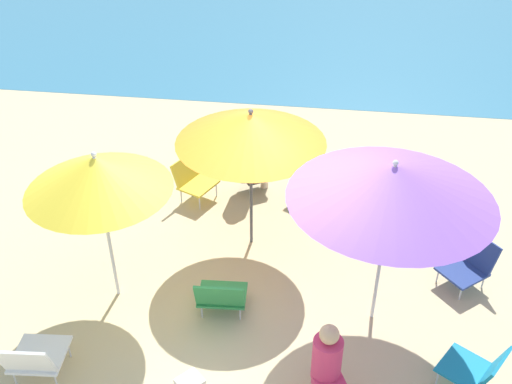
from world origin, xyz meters
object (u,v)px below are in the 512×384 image
at_px(person_b, 329,365).
at_px(beach_chair_f, 193,178).
at_px(umbrella_purple, 393,182).
at_px(beach_chair_b, 315,181).
at_px(beach_chair_c, 470,264).
at_px(beach_chair_e, 477,369).
at_px(umbrella_yellow, 97,174).
at_px(umbrella_orange, 251,128).
at_px(beach_chair_a, 34,358).
at_px(person_a, 247,164).
at_px(beach_chair_d, 221,296).

bearing_deg(person_b, beach_chair_f, -169.96).
height_order(umbrella_purple, beach_chair_b, umbrella_purple).
xyz_separation_m(beach_chair_c, beach_chair_f, (-3.77, 1.36, 0.04)).
bearing_deg(beach_chair_b, beach_chair_e, 60.33).
relative_size(umbrella_yellow, beach_chair_b, 2.62).
relative_size(umbrella_orange, beach_chair_b, 2.61).
distance_m(umbrella_orange, beach_chair_a, 3.45).
height_order(umbrella_yellow, person_a, umbrella_yellow).
bearing_deg(person_a, person_b, -101.34).
bearing_deg(umbrella_purple, beach_chair_d, -173.37).
xyz_separation_m(beach_chair_e, beach_chair_f, (-3.56, 3.03, 0.00)).
relative_size(beach_chair_a, beach_chair_c, 0.93).
relative_size(beach_chair_d, person_a, 0.62).
bearing_deg(beach_chair_a, person_a, -27.79).
bearing_deg(person_b, umbrella_yellow, -136.41).
height_order(beach_chair_f, person_b, person_b).
xyz_separation_m(umbrella_purple, beach_chair_c, (1.17, 0.76, -1.57)).
distance_m(beach_chair_e, beach_chair_f, 4.68).
relative_size(umbrella_orange, person_a, 2.05).
distance_m(umbrella_purple, beach_chair_a, 3.99).
xyz_separation_m(umbrella_yellow, beach_chair_a, (-0.38, -1.36, -1.37)).
relative_size(umbrella_orange, umbrella_purple, 0.94).
relative_size(beach_chair_a, person_a, 0.72).
distance_m(beach_chair_e, person_b, 1.48).
relative_size(beach_chair_a, beach_chair_f, 1.01).
xyz_separation_m(umbrella_yellow, beach_chair_e, (4.02, -0.88, -1.40)).
distance_m(umbrella_yellow, beach_chair_e, 4.34).
bearing_deg(umbrella_orange, person_a, 101.22).
distance_m(beach_chair_f, person_a, 0.83).
bearing_deg(person_b, person_a, 177.92).
xyz_separation_m(umbrella_purple, beach_chair_e, (0.96, -0.91, -1.53)).
bearing_deg(person_a, beach_chair_d, -120.03).
xyz_separation_m(umbrella_orange, beach_chair_d, (-0.15, -1.38, -1.44)).
bearing_deg(person_b, beach_chair_b, 162.32).
distance_m(beach_chair_b, person_b, 3.47).
bearing_deg(beach_chair_d, beach_chair_c, -75.44).
bearing_deg(beach_chair_d, beach_chair_e, -108.32).
height_order(beach_chair_e, person_a, person_a).
bearing_deg(beach_chair_c, beach_chair_e, 43.42).
relative_size(beach_chair_b, person_a, 0.79).
xyz_separation_m(umbrella_orange, beach_chair_f, (-1.01, 0.94, -1.40)).
height_order(beach_chair_a, beach_chair_f, beach_chair_a).
distance_m(beach_chair_b, beach_chair_c, 2.50).
xyz_separation_m(umbrella_yellow, umbrella_purple, (3.05, 0.03, 0.14)).
xyz_separation_m(beach_chair_d, beach_chair_f, (-0.86, 2.32, 0.04)).
distance_m(beach_chair_b, beach_chair_e, 3.66).
bearing_deg(beach_chair_f, beach_chair_b, 30.58).
relative_size(umbrella_yellow, umbrella_purple, 0.94).
height_order(beach_chair_c, person_a, person_a).
relative_size(umbrella_orange, beach_chair_e, 2.79).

